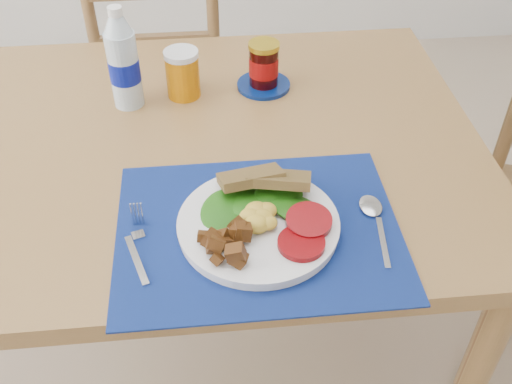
% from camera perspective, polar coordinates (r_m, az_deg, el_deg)
% --- Properties ---
extents(table, '(1.40, 0.90, 0.75)m').
position_cam_1_polar(table, '(1.30, -10.46, 1.68)').
color(table, brown).
rests_on(table, ground).
extents(chair_far, '(0.40, 0.38, 1.07)m').
position_cam_1_polar(chair_far, '(1.93, -9.06, 11.91)').
color(chair_far, brown).
rests_on(chair_far, ground).
extents(placemat, '(0.49, 0.38, 0.00)m').
position_cam_1_polar(placemat, '(1.03, 0.22, -3.62)').
color(placemat, black).
rests_on(placemat, table).
extents(breakfast_plate, '(0.27, 0.27, 0.07)m').
position_cam_1_polar(breakfast_plate, '(1.02, -0.06, -2.96)').
color(breakfast_plate, silver).
rests_on(breakfast_plate, placemat).
extents(fork, '(0.05, 0.16, 0.00)m').
position_cam_1_polar(fork, '(1.02, -11.21, -4.87)').
color(fork, '#B2B5BA').
rests_on(fork, placemat).
extents(spoon, '(0.04, 0.17, 0.01)m').
position_cam_1_polar(spoon, '(1.07, 11.19, -2.40)').
color(spoon, '#B2B5BA').
rests_on(spoon, placemat).
extents(water_bottle, '(0.07, 0.07, 0.23)m').
position_cam_1_polar(water_bottle, '(1.33, -12.51, 11.86)').
color(water_bottle, '#ADBFCC').
rests_on(water_bottle, table).
extents(juice_glass, '(0.07, 0.07, 0.10)m').
position_cam_1_polar(juice_glass, '(1.36, -6.99, 11.01)').
color(juice_glass, '#BD6A05').
rests_on(juice_glass, table).
extents(jam_on_saucer, '(0.12, 0.12, 0.11)m').
position_cam_1_polar(jam_on_saucer, '(1.38, 0.74, 11.72)').
color(jam_on_saucer, '#051B5A').
rests_on(jam_on_saucer, table).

